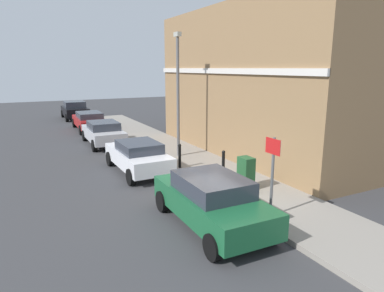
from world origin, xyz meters
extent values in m
plane|color=#38383A|center=(0.00, 0.00, 0.00)|extent=(80.00, 80.00, 0.00)
cube|color=gray|center=(1.81, 6.00, 0.07)|extent=(2.78, 30.00, 0.15)
cube|color=olive|center=(6.53, 4.38, 3.56)|extent=(6.66, 12.75, 7.13)
cube|color=silver|center=(3.16, 4.38, 4.16)|extent=(0.12, 12.75, 0.24)
cube|color=#195933|center=(-0.77, -1.84, 0.65)|extent=(1.80, 4.20, 0.66)
cube|color=#2D333D|center=(-0.77, -1.87, 1.20)|extent=(1.57, 2.12, 0.49)
cylinder|color=black|center=(-1.58, -0.29, 0.32)|extent=(0.23, 0.64, 0.64)
cylinder|color=black|center=(0.07, -0.31, 0.32)|extent=(0.23, 0.64, 0.64)
cylinder|color=black|center=(-1.61, -3.38, 0.32)|extent=(0.23, 0.64, 0.64)
cylinder|color=black|center=(0.05, -3.40, 0.32)|extent=(0.23, 0.64, 0.64)
cube|color=silver|center=(-0.94, 3.97, 0.63)|extent=(1.75, 4.12, 0.62)
cube|color=#2D333D|center=(-0.94, 3.77, 1.12)|extent=(1.51, 1.98, 0.42)
cylinder|color=black|center=(-1.76, 5.46, 0.32)|extent=(0.23, 0.64, 0.64)
cylinder|color=black|center=(-0.17, 5.48, 0.32)|extent=(0.23, 0.64, 0.64)
cylinder|color=black|center=(-1.72, 2.46, 0.32)|extent=(0.23, 0.64, 0.64)
cylinder|color=black|center=(-0.13, 2.48, 0.32)|extent=(0.23, 0.64, 0.64)
cube|color=#B7B7BC|center=(-0.99, 10.00, 0.62)|extent=(1.79, 4.19, 0.60)
cube|color=#2D333D|center=(-1.00, 9.86, 1.12)|extent=(1.55, 2.03, 0.44)
cylinder|color=black|center=(-1.79, 11.55, 0.32)|extent=(0.23, 0.64, 0.64)
cylinder|color=black|center=(-0.16, 11.52, 0.32)|extent=(0.23, 0.64, 0.64)
cylinder|color=black|center=(-1.83, 8.48, 0.32)|extent=(0.23, 0.64, 0.64)
cylinder|color=black|center=(-0.20, 8.45, 0.32)|extent=(0.23, 0.64, 0.64)
cube|color=maroon|center=(-0.78, 15.21, 0.60)|extent=(1.84, 4.45, 0.57)
cube|color=#2D333D|center=(-0.78, 15.02, 1.08)|extent=(1.59, 2.30, 0.42)
cylinder|color=black|center=(-1.57, 16.89, 0.32)|extent=(0.23, 0.64, 0.64)
cylinder|color=black|center=(0.08, 16.85, 0.32)|extent=(0.23, 0.64, 0.64)
cylinder|color=black|center=(-1.64, 13.57, 0.32)|extent=(0.23, 0.64, 0.64)
cylinder|color=black|center=(0.01, 13.54, 0.32)|extent=(0.23, 0.64, 0.64)
cube|color=black|center=(-0.79, 21.41, 0.66)|extent=(1.87, 4.03, 0.69)
cube|color=#2D333D|center=(-0.79, 21.36, 1.25)|extent=(1.63, 1.87, 0.53)
cylinder|color=black|center=(-1.65, 22.87, 0.32)|extent=(0.22, 0.64, 0.64)
cylinder|color=black|center=(0.09, 22.86, 0.32)|extent=(0.22, 0.64, 0.64)
cylinder|color=black|center=(-1.67, 19.95, 0.32)|extent=(0.22, 0.64, 0.64)
cylinder|color=black|center=(0.07, 19.94, 0.32)|extent=(0.22, 0.64, 0.64)
cube|color=#1E4C28|center=(1.58, -0.19, 0.72)|extent=(0.40, 0.55, 1.15)
cube|color=#333333|center=(1.58, -0.19, 0.19)|extent=(0.46, 0.61, 0.08)
cylinder|color=black|center=(1.68, 1.43, 0.62)|extent=(0.12, 0.12, 0.95)
sphere|color=black|center=(1.68, 1.43, 1.12)|extent=(0.14, 0.14, 0.14)
cylinder|color=black|center=(0.67, 3.28, 0.62)|extent=(0.12, 0.12, 0.95)
sphere|color=black|center=(0.67, 3.28, 1.12)|extent=(0.14, 0.14, 0.14)
cylinder|color=#59595B|center=(0.89, -2.35, 1.30)|extent=(0.08, 0.08, 2.30)
cube|color=white|center=(0.87, -2.35, 2.20)|extent=(0.03, 0.56, 0.40)
cube|color=red|center=(0.86, -2.35, 2.20)|extent=(0.01, 0.60, 0.44)
cylinder|color=#59595B|center=(1.50, 5.18, 2.90)|extent=(0.14, 0.14, 5.50)
cube|color=#A5A599|center=(1.50, 5.18, 5.77)|extent=(0.20, 0.44, 0.20)
camera|label=1|loc=(-5.28, -9.48, 4.29)|focal=32.18mm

